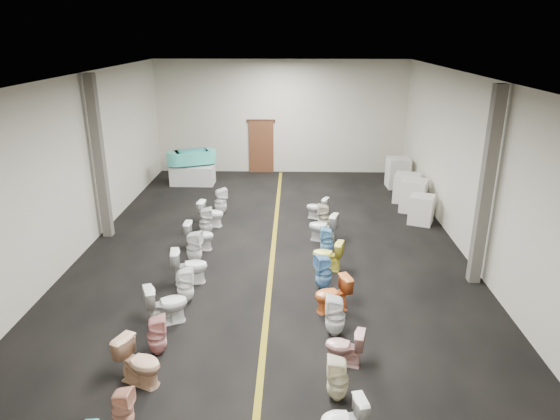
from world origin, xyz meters
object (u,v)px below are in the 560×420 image
(appliance_crate_a, at_px, (421,209))
(appliance_crate_c, at_px, (407,188))
(toilet_left_10, at_px, (211,214))
(toilet_right_1, at_px, (343,420))
(toilet_left_2, at_px, (139,362))
(appliance_crate_d, at_px, (398,173))
(toilet_right_5, at_px, (332,294))
(display_table, at_px, (193,175))
(toilet_right_3, at_px, (344,347))
(toilet_left_9, at_px, (206,222))
(toilet_left_6, at_px, (190,266))
(toilet_right_4, at_px, (335,316))
(toilet_right_7, at_px, (327,255))
(toilet_left_3, at_px, (157,335))
(toilet_left_4, at_px, (166,304))
(toilet_right_2, at_px, (338,379))
(bathtub, at_px, (192,157))
(toilet_left_5, at_px, (185,285))
(toilet_left_1, at_px, (123,409))
(toilet_right_8, at_px, (327,241))
(toilet_right_11, at_px, (317,208))
(toilet_right_6, at_px, (324,272))
(toilet_left_7, at_px, (194,248))
(toilet_right_10, at_px, (324,217))
(appliance_crate_b, at_px, (414,196))
(toilet_left_8, at_px, (199,236))
(toilet_right_9, at_px, (323,227))
(toilet_left_11, at_px, (221,201))

(appliance_crate_a, xyz_separation_m, appliance_crate_c, (0.00, 2.06, 0.04))
(toilet_left_10, height_order, toilet_right_1, toilet_left_10)
(appliance_crate_a, height_order, toilet_left_2, appliance_crate_a)
(appliance_crate_d, height_order, toilet_right_5, appliance_crate_d)
(display_table, bearing_deg, toilet_left_2, -83.33)
(toilet_left_10, height_order, toilet_right_3, toilet_left_10)
(appliance_crate_c, relative_size, toilet_left_9, 1.14)
(appliance_crate_a, relative_size, toilet_left_6, 1.05)
(toilet_right_4, xyz_separation_m, toilet_right_7, (0.03, 2.82, -0.04))
(toilet_left_3, relative_size, toilet_left_4, 0.90)
(toilet_left_2, relative_size, toilet_right_2, 1.04)
(bathtub, relative_size, toilet_left_9, 2.11)
(toilet_left_5, height_order, toilet_right_1, toilet_left_5)
(toilet_right_5, bearing_deg, toilet_left_4, -100.99)
(toilet_right_3, bearing_deg, toilet_left_1, -50.23)
(toilet_right_8, bearing_deg, toilet_right_11, -176.02)
(bathtub, xyz_separation_m, appliance_crate_c, (7.70, -1.83, -0.59))
(toilet_right_6, bearing_deg, toilet_left_5, -97.51)
(appliance_crate_a, height_order, toilet_right_3, appliance_crate_a)
(toilet_left_3, distance_m, toilet_left_4, 1.03)
(toilet_left_1, bearing_deg, toilet_left_6, 4.32)
(toilet_right_3, bearing_deg, appliance_crate_d, 178.44)
(appliance_crate_a, height_order, toilet_left_3, appliance_crate_a)
(display_table, relative_size, toilet_right_4, 1.93)
(toilet_left_4, relative_size, toilet_left_9, 1.00)
(toilet_right_2, height_order, toilet_right_8, toilet_right_2)
(toilet_left_7, distance_m, toilet_right_10, 4.09)
(toilet_left_2, relative_size, toilet_right_5, 1.04)
(appliance_crate_d, distance_m, toilet_right_6, 8.55)
(appliance_crate_b, bearing_deg, toilet_right_3, -110.36)
(toilet_left_1, distance_m, toilet_left_10, 8.13)
(display_table, xyz_separation_m, toilet_left_10, (1.38, -4.28, 0.03))
(toilet_left_1, relative_size, toilet_right_8, 0.92)
(toilet_left_3, distance_m, toilet_right_8, 5.46)
(toilet_right_2, bearing_deg, appliance_crate_d, 167.03)
(display_table, distance_m, toilet_right_11, 5.81)
(toilet_left_3, distance_m, toilet_left_8, 4.60)
(toilet_left_1, relative_size, toilet_right_7, 0.92)
(toilet_left_2, relative_size, toilet_right_9, 0.98)
(toilet_right_4, height_order, toilet_right_5, toilet_right_4)
(toilet_right_1, height_order, toilet_right_10, toilet_right_10)
(appliance_crate_b, xyz_separation_m, toilet_right_7, (-3.03, -4.28, -0.15))
(display_table, distance_m, toilet_right_1, 13.32)
(toilet_left_8, bearing_deg, toilet_left_7, -177.44)
(toilet_left_2, relative_size, toilet_right_7, 1.06)
(toilet_left_5, xyz_separation_m, toilet_right_7, (3.14, 1.66, -0.02))
(toilet_right_10, bearing_deg, toilet_left_8, -66.81)
(toilet_left_11, bearing_deg, toilet_left_3, 155.95)
(toilet_right_8, bearing_deg, toilet_left_9, -108.91)
(toilet_left_2, relative_size, toilet_right_8, 1.06)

